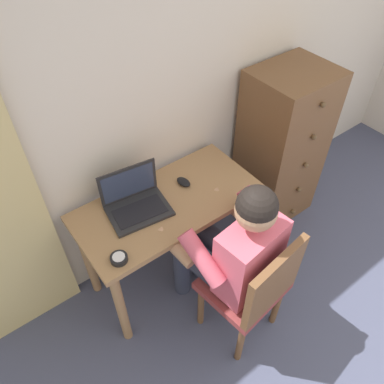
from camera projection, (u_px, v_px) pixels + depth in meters
name	position (u px, v px, depth m)	size (l,w,h in m)	color
wall_back	(200.00, 73.00, 2.25)	(4.80, 0.05, 2.50)	beige
desk	(169.00, 216.00, 2.30)	(1.10, 0.54, 0.74)	#9E754C
dresser	(281.00, 148.00, 2.77)	(0.53, 0.48, 1.21)	brown
chair	(253.00, 288.00, 2.09)	(0.47, 0.45, 0.88)	brown
person_seated	(231.00, 248.00, 2.06)	(0.57, 0.61, 1.20)	#33384C
laptop	(135.00, 201.00, 2.14)	(0.37, 0.29, 0.24)	#232326
computer_mouse	(184.00, 182.00, 2.30)	(0.06, 0.10, 0.03)	black
desk_clock	(119.00, 258.00, 1.91)	(0.09, 0.09, 0.03)	black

